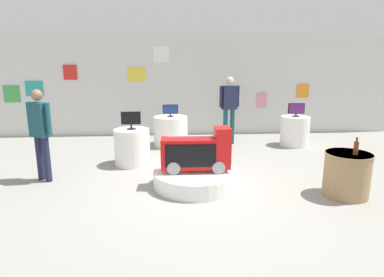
# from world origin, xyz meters

# --- Properties ---
(ground_plane) EXTENTS (30.00, 30.00, 0.00)m
(ground_plane) POSITION_xyz_m (0.00, 0.00, 0.00)
(ground_plane) COLOR gray
(back_wall_display) EXTENTS (12.86, 0.13, 2.98)m
(back_wall_display) POSITION_xyz_m (-0.01, 4.44, 1.49)
(back_wall_display) COLOR silver
(back_wall_display) RESTS_ON ground
(main_display_pedestal) EXTENTS (1.50, 1.50, 0.28)m
(main_display_pedestal) POSITION_xyz_m (-0.03, 0.04, 0.14)
(main_display_pedestal) COLOR white
(main_display_pedestal) RESTS_ON ground
(novelty_firetruck_tv) EXTENTS (1.21, 0.44, 0.78)m
(novelty_firetruck_tv) POSITION_xyz_m (-0.01, 0.04, 0.60)
(novelty_firetruck_tv) COLOR gray
(novelty_firetruck_tv) RESTS_ON main_display_pedestal
(display_pedestal_left_rear) EXTENTS (0.75, 0.75, 0.77)m
(display_pedestal_left_rear) POSITION_xyz_m (-1.28, 1.40, 0.39)
(display_pedestal_left_rear) COLOR white
(display_pedestal_left_rear) RESTS_ON ground
(tv_on_left_rear) EXTENTS (0.41, 0.19, 0.37)m
(tv_on_left_rear) POSITION_xyz_m (-1.28, 1.40, 0.98)
(tv_on_left_rear) COLOR black
(tv_on_left_rear) RESTS_ON display_pedestal_left_rear
(display_pedestal_center_rear) EXTENTS (0.74, 0.74, 0.77)m
(display_pedestal_center_rear) POSITION_xyz_m (2.82, 2.80, 0.39)
(display_pedestal_center_rear) COLOR white
(display_pedestal_center_rear) RESTS_ON ground
(tv_on_center_rear) EXTENTS (0.43, 0.18, 0.35)m
(tv_on_center_rear) POSITION_xyz_m (2.82, 2.80, 0.96)
(tv_on_center_rear) COLOR black
(tv_on_center_rear) RESTS_ON display_pedestal_center_rear
(display_pedestal_right_rear) EXTENTS (0.89, 0.89, 0.77)m
(display_pedestal_right_rear) POSITION_xyz_m (-0.45, 3.01, 0.39)
(display_pedestal_right_rear) COLOR white
(display_pedestal_right_rear) RESTS_ON ground
(tv_on_right_rear) EXTENTS (0.40, 0.17, 0.32)m
(tv_on_right_rear) POSITION_xyz_m (-0.45, 3.01, 0.95)
(tv_on_right_rear) COLOR black
(tv_on_right_rear) RESTS_ON display_pedestal_right_rear
(side_table_round) EXTENTS (0.75, 0.75, 0.73)m
(side_table_round) POSITION_xyz_m (2.39, -0.57, 0.37)
(side_table_round) COLOR #9E7F56
(side_table_round) RESTS_ON ground
(bottle_on_side_table) EXTENTS (0.08, 0.08, 0.28)m
(bottle_on_side_table) POSITION_xyz_m (2.44, -0.66, 0.84)
(bottle_on_side_table) COLOR brown
(bottle_on_side_table) RESTS_ON side_table_round
(shopper_browsing_near_truck) EXTENTS (0.55, 0.28, 1.79)m
(shopper_browsing_near_truck) POSITION_xyz_m (1.10, 3.06, 1.06)
(shopper_browsing_near_truck) COLOR #194751
(shopper_browsing_near_truck) RESTS_ON ground
(shopper_browsing_rear) EXTENTS (0.48, 0.37, 1.69)m
(shopper_browsing_rear) POSITION_xyz_m (-2.80, 0.51, 0.99)
(shopper_browsing_rear) COLOR #1E233F
(shopper_browsing_rear) RESTS_ON ground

